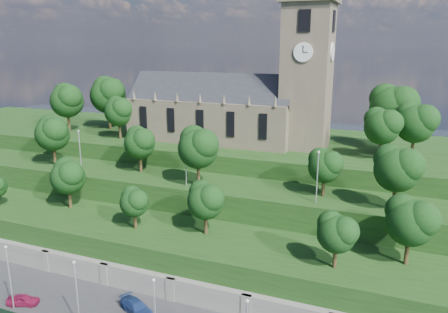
% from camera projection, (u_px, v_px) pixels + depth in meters
% --- Properties ---
extents(retaining_wall, '(160.00, 2.10, 5.00)m').
position_uv_depth(retaining_wall, '(140.00, 286.00, 57.35)').
color(retaining_wall, slate).
rests_on(retaining_wall, ground).
extents(embankment_lower, '(160.00, 12.00, 8.00)m').
position_uv_depth(embankment_lower, '(163.00, 255.00, 62.40)').
color(embankment_lower, '#173712').
rests_on(embankment_lower, ground).
extents(embankment_upper, '(160.00, 10.00, 12.00)m').
position_uv_depth(embankment_upper, '(195.00, 215.00, 71.79)').
color(embankment_upper, '#173712').
rests_on(embankment_upper, ground).
extents(hilltop, '(160.00, 32.00, 15.00)m').
position_uv_depth(hilltop, '(239.00, 173.00, 90.31)').
color(hilltop, '#173712').
rests_on(hilltop, ground).
extents(church, '(38.60, 12.35, 27.60)m').
position_uv_depth(church, '(236.00, 103.00, 82.67)').
color(church, brown).
rests_on(church, hilltop).
extents(trees_lower, '(65.79, 9.05, 8.35)m').
position_uv_depth(trees_lower, '(205.00, 200.00, 58.44)').
color(trees_lower, '#312613').
rests_on(trees_lower, embankment_lower).
extents(trees_upper, '(64.10, 8.75, 9.26)m').
position_uv_depth(trees_upper, '(197.00, 147.00, 67.57)').
color(trees_upper, '#312613').
rests_on(trees_upper, embankment_upper).
extents(trees_hilltop, '(75.46, 16.71, 11.63)m').
position_uv_depth(trees_hilltop, '(223.00, 104.00, 83.32)').
color(trees_hilltop, '#312613').
rests_on(trees_hilltop, hilltop).
extents(lamp_posts_promenade, '(60.36, 0.36, 8.34)m').
position_uv_depth(lamp_posts_promenade, '(77.00, 290.00, 48.49)').
color(lamp_posts_promenade, '#B2B2B7').
rests_on(lamp_posts_promenade, promenade).
extents(lamp_posts_upper, '(40.36, 0.36, 7.38)m').
position_uv_depth(lamp_posts_upper, '(186.00, 159.00, 66.53)').
color(lamp_posts_upper, '#B2B2B7').
rests_on(lamp_posts_upper, embankment_upper).
extents(car_left, '(4.18, 2.80, 1.32)m').
position_uv_depth(car_left, '(23.00, 300.00, 53.85)').
color(car_left, maroon).
rests_on(car_left, promenade).
extents(car_right, '(5.45, 4.00, 1.47)m').
position_uv_depth(car_right, '(136.00, 307.00, 52.27)').
color(car_right, navy).
rests_on(car_right, promenade).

